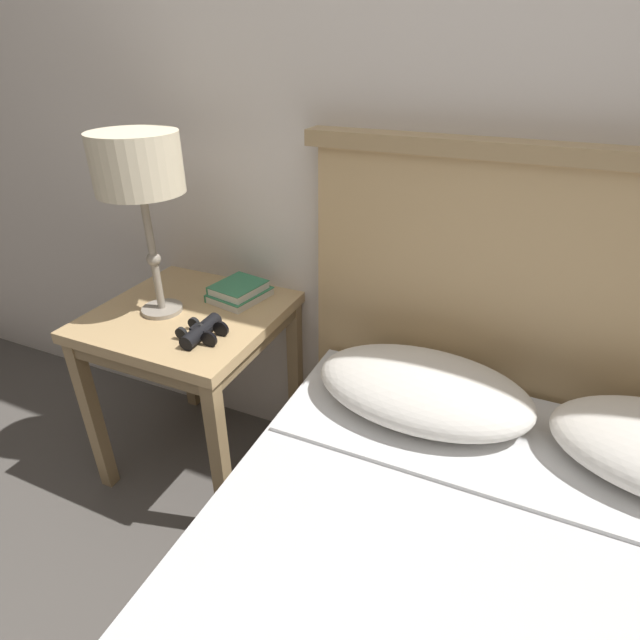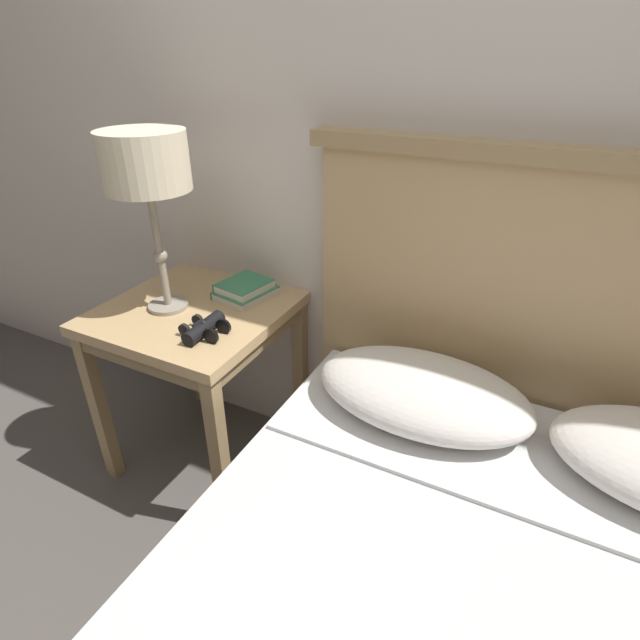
{
  "view_description": "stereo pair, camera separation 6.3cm",
  "coord_description": "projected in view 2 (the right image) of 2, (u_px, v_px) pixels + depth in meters",
  "views": [
    {
      "loc": [
        0.35,
        -0.37,
        1.41
      ],
      "look_at": [
        -0.14,
        0.72,
        0.74
      ],
      "focal_mm": 28.0,
      "sensor_mm": 36.0,
      "label": 1
    },
    {
      "loc": [
        0.4,
        -0.35,
        1.41
      ],
      "look_at": [
        -0.14,
        0.72,
        0.74
      ],
      "focal_mm": 28.0,
      "sensor_mm": 36.0,
      "label": 2
    }
  ],
  "objects": [
    {
      "name": "book_on_nightstand",
      "position": [
        245.0,
        293.0,
        1.71
      ],
      "size": [
        0.19,
        0.21,
        0.03
      ],
      "color": "silver",
      "rests_on": "nightstand"
    },
    {
      "name": "book_stacked_on_top",
      "position": [
        244.0,
        286.0,
        1.7
      ],
      "size": [
        0.17,
        0.18,
        0.03
      ],
      "color": "silver",
      "rests_on": "book_on_nightstand"
    },
    {
      "name": "binoculars_pair",
      "position": [
        204.0,
        328.0,
        1.48
      ],
      "size": [
        0.14,
        0.16,
        0.05
      ],
      "color": "black",
      "rests_on": "nightstand"
    },
    {
      "name": "nightstand",
      "position": [
        197.0,
        329.0,
        1.69
      ],
      "size": [
        0.58,
        0.58,
        0.64
      ],
      "color": "tan",
      "rests_on": "ground_plane"
    },
    {
      "name": "table_lamp",
      "position": [
        146.0,
        167.0,
        1.43
      ],
      "size": [
        0.25,
        0.25,
        0.55
      ],
      "color": "gray",
      "rests_on": "nightstand"
    },
    {
      "name": "wall_back",
      "position": [
        427.0,
        90.0,
        1.32
      ],
      "size": [
        8.0,
        0.06,
        2.6
      ],
      "color": "silver",
      "rests_on": "ground_plane"
    }
  ]
}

